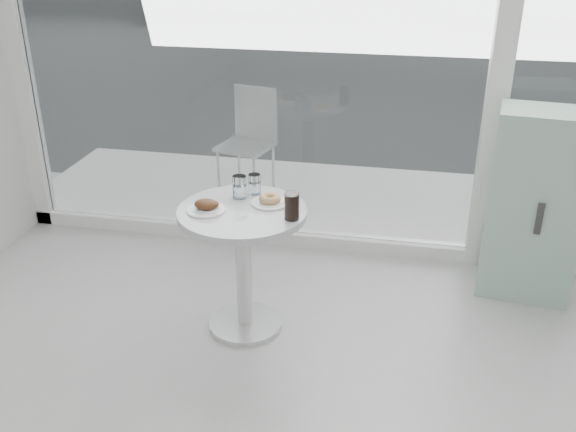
% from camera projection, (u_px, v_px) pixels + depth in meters
% --- Properties ---
extents(room_shell, '(6.00, 6.00, 6.00)m').
position_uv_depth(room_shell, '(83.00, 223.00, 0.78)').
color(room_shell, white).
rests_on(room_shell, ground).
extents(storefront, '(5.00, 0.14, 3.00)m').
position_uv_depth(storefront, '(372.00, 9.00, 4.01)').
color(storefront, white).
rests_on(storefront, ground).
extents(main_table, '(0.72, 0.72, 0.77)m').
position_uv_depth(main_table, '(243.00, 245.00, 3.63)').
color(main_table, silver).
rests_on(main_table, ground).
extents(patio_deck, '(5.60, 1.60, 0.05)m').
position_uv_depth(patio_deck, '(360.00, 202.00, 5.45)').
color(patio_deck, white).
rests_on(patio_deck, ground).
extents(street, '(40.00, 24.00, 0.00)m').
position_uv_depth(street, '(407.00, 12.00, 16.28)').
color(street, '#343434').
rests_on(street, ground).
extents(mint_cabinet, '(0.60, 0.44, 1.21)m').
position_uv_depth(mint_cabinet, '(534.00, 205.00, 3.98)').
color(mint_cabinet, '#95BEAA').
rests_on(mint_cabinet, ground).
extents(patio_chair, '(0.49, 0.49, 0.92)m').
position_uv_depth(patio_chair, '(250.00, 136.00, 5.33)').
color(patio_chair, silver).
rests_on(patio_chair, patio_deck).
extents(plate_fritter, '(0.21, 0.21, 0.07)m').
position_uv_depth(plate_fritter, '(207.00, 207.00, 3.51)').
color(plate_fritter, white).
rests_on(plate_fritter, main_table).
extents(plate_donut, '(0.21, 0.21, 0.05)m').
position_uv_depth(plate_donut, '(270.00, 200.00, 3.60)').
color(plate_donut, white).
rests_on(plate_donut, main_table).
extents(water_tumbler_a, '(0.08, 0.08, 0.13)m').
position_uv_depth(water_tumbler_a, '(240.00, 188.00, 3.67)').
color(water_tumbler_a, white).
rests_on(water_tumbler_a, main_table).
extents(water_tumbler_b, '(0.07, 0.07, 0.12)m').
position_uv_depth(water_tumbler_b, '(255.00, 185.00, 3.72)').
color(water_tumbler_b, white).
rests_on(water_tumbler_b, main_table).
extents(cola_glass, '(0.08, 0.08, 0.15)m').
position_uv_depth(cola_glass, '(292.00, 206.00, 3.40)').
color(cola_glass, white).
rests_on(cola_glass, main_table).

